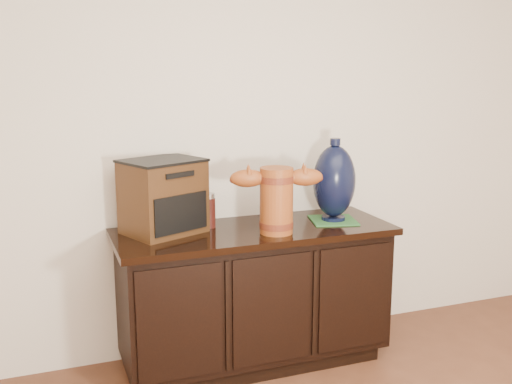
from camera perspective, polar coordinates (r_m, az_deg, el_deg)
name	(u,v)px	position (r m, az deg, el deg)	size (l,w,h in m)	color
sideboard	(254,295)	(3.26, -0.15, -9.76)	(1.46, 0.56, 0.75)	black
terracotta_vessel	(276,196)	(3.01, 1.96, -0.43)	(0.48, 0.21, 0.34)	#9E4B1C
tv_radio	(163,196)	(3.06, -8.83, -0.42)	(0.46, 0.43, 0.38)	#3C220F
green_mat	(333,220)	(3.32, 7.36, -2.68)	(0.24, 0.24, 0.01)	#2C622D
lamp_base	(334,182)	(3.27, 7.46, 1.00)	(0.28, 0.28, 0.45)	black
spray_can	(209,211)	(3.15, -4.46, -1.78)	(0.06, 0.06, 0.18)	#56150E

